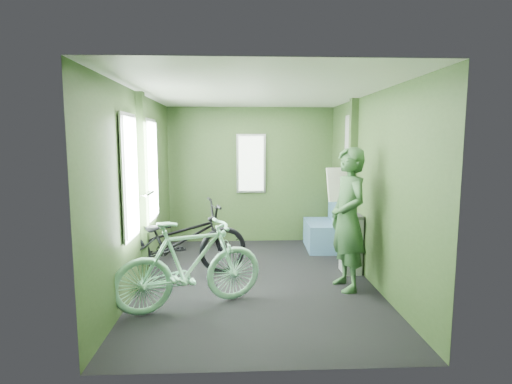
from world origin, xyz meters
TOP-DOWN VIEW (x-y plane):
  - room at (-0.04, 0.04)m, footprint 4.00×4.02m
  - bicycle_black at (-1.01, 0.10)m, footprint 1.98×1.25m
  - bicycle_mint at (-0.72, -0.82)m, footprint 1.64×1.06m
  - passenger at (1.05, -0.33)m, footprint 0.50×0.72m
  - waste_box at (1.26, 0.25)m, footprint 0.23×0.32m
  - bench_seat at (1.14, 1.45)m, footprint 0.52×0.89m

SIDE VIEW (x-z plane):
  - bicycle_black at x=-1.01m, z-range -0.51..0.51m
  - bicycle_mint at x=-0.72m, z-range -0.48..0.48m
  - bench_seat at x=1.14m, z-range -0.19..0.73m
  - waste_box at x=1.26m, z-range 0.00..0.77m
  - passenger at x=1.05m, z-range 0.00..1.66m
  - room at x=-0.04m, z-range 0.28..2.59m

